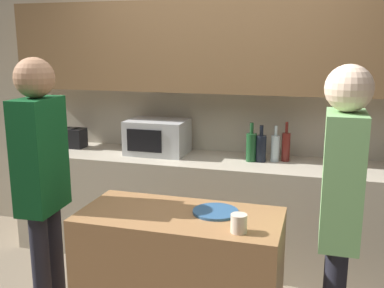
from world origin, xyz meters
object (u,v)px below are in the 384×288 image
bottle_1 (261,148)px  cup_0 (239,223)px  bottle_0 (251,147)px  bottle_2 (275,148)px  bottle_3 (286,146)px  toaster (71,138)px  microwave (158,137)px  plate_on_island (216,212)px  person_left (340,204)px  person_center (42,177)px

bottle_1 → cup_0: size_ratio=3.19×
bottle_0 → bottle_2: bottle_0 is taller
bottle_3 → toaster: bearing=-178.8°
microwave → cup_0: (1.01, -1.53, -0.09)m
bottle_1 → plate_on_island: bottle_1 is taller
bottle_1 → person_left: size_ratio=0.17×
bottle_0 → plate_on_island: (-0.00, -1.26, -0.10)m
bottle_0 → bottle_3: 0.29m
bottle_1 → bottle_3: size_ratio=0.93×
bottle_1 → bottle_3: bottle_3 is taller
toaster → bottle_3: bearing=1.2°
bottle_3 → microwave: bearing=-177.9°
bottle_3 → cup_0: 1.58m
bottle_1 → person_center: size_ratio=0.17×
bottle_1 → person_center: bearing=-129.3°
bottle_0 → cup_0: bearing=-83.5°
bottle_1 → plate_on_island: (-0.08, -1.27, -0.10)m
bottle_0 → bottle_3: size_ratio=0.99×
toaster → cup_0: toaster is taller
toaster → bottle_3: (1.98, 0.04, 0.03)m
microwave → bottle_1: 0.92m
microwave → person_left: bearing=-42.6°
toaster → bottle_0: bearing=-1.5°
toaster → plate_on_island: toaster is taller
toaster → bottle_0: bottle_0 is taller
microwave → bottle_3: size_ratio=1.59×
bottle_3 → cup_0: size_ratio=3.42×
bottle_0 → person_left: 1.48m
bottle_2 → plate_on_island: bottle_2 is taller
microwave → bottle_1: (0.92, -0.04, -0.03)m
toaster → bottle_0: size_ratio=0.80×
bottle_1 → plate_on_island: size_ratio=1.17×
microwave → person_left: person_left is taller
bottle_2 → cup_0: 1.54m
bottle_1 → person_center: person_center is taller
plate_on_island → person_center: person_center is taller
microwave → plate_on_island: bearing=-57.4°
microwave → toaster: (-0.87, 0.00, -0.06)m
toaster → bottle_2: 1.90m
person_left → bottle_3: bearing=15.2°
cup_0 → toaster: bearing=140.7°
bottle_1 → cup_0: 1.50m
plate_on_island → person_left: size_ratio=0.15×
plate_on_island → cup_0: 0.29m
microwave → bottle_2: 1.03m
bottle_3 → bottle_1: bearing=-158.3°
bottle_2 → bottle_1: bearing=-157.7°
bottle_1 → person_left: person_left is taller
bottle_1 → bottle_3: 0.21m
plate_on_island → person_center: 1.06m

